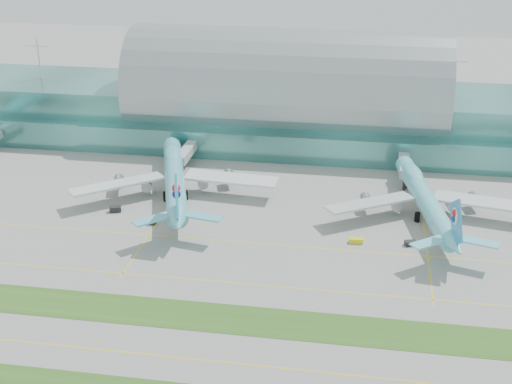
# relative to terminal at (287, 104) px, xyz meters

# --- Properties ---
(ground) EXTENTS (700.00, 700.00, 0.00)m
(ground) POSITION_rel_terminal_xyz_m (-0.01, -128.79, -14.23)
(ground) COLOR gray
(ground) RESTS_ON ground
(terminal) EXTENTS (340.00, 69.10, 36.00)m
(terminal) POSITION_rel_terminal_xyz_m (0.00, 0.00, 0.00)
(terminal) COLOR #3D7A75
(terminal) RESTS_ON ground
(grass_strip_far) EXTENTS (420.00, 12.00, 0.08)m
(grass_strip_far) POSITION_rel_terminal_xyz_m (-0.01, -126.79, -14.19)
(grass_strip_far) COLOR #2D591E
(grass_strip_far) RESTS_ON ground
(taxiline_b) EXTENTS (420.00, 0.35, 0.01)m
(taxiline_b) POSITION_rel_terminal_xyz_m (-0.01, -142.79, -14.22)
(taxiline_b) COLOR yellow
(taxiline_b) RESTS_ON ground
(taxiline_c) EXTENTS (420.00, 0.35, 0.01)m
(taxiline_c) POSITION_rel_terminal_xyz_m (-0.01, -110.79, -14.22)
(taxiline_c) COLOR yellow
(taxiline_c) RESTS_ON ground
(taxiline_d) EXTENTS (420.00, 0.35, 0.01)m
(taxiline_d) POSITION_rel_terminal_xyz_m (-0.01, -88.79, -14.22)
(taxiline_d) COLOR yellow
(taxiline_d) RESTS_ON ground
(airliner_b) EXTENTS (63.39, 73.48, 20.69)m
(airliner_b) POSITION_rel_terminal_xyz_m (-28.63, -59.67, -7.84)
(airliner_b) COLOR #5BB8C9
(airliner_b) RESTS_ON ground
(airliner_c) EXTENTS (60.67, 69.69, 19.28)m
(airliner_c) POSITION_rel_terminal_xyz_m (49.18, -62.64, -8.28)
(airliner_c) COLOR #62C8D9
(airliner_c) RESTS_ON ground
(gse_c) EXTENTS (3.82, 2.76, 1.71)m
(gse_c) POSITION_rel_terminal_xyz_m (-43.22, -75.14, -13.37)
(gse_c) COLOR black
(gse_c) RESTS_ON ground
(gse_d) EXTENTS (3.73, 2.64, 1.35)m
(gse_d) POSITION_rel_terminal_xyz_m (-30.31, -81.47, -13.55)
(gse_d) COLOR black
(gse_d) RESTS_ON ground
(gse_e) EXTENTS (3.86, 2.05, 1.39)m
(gse_e) POSITION_rel_terminal_xyz_m (29.94, -83.89, -13.53)
(gse_e) COLOR yellow
(gse_e) RESTS_ON ground
(gse_f) EXTENTS (3.50, 2.70, 1.37)m
(gse_f) POSITION_rel_terminal_xyz_m (44.78, -83.00, -13.54)
(gse_f) COLOR black
(gse_f) RESTS_ON ground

